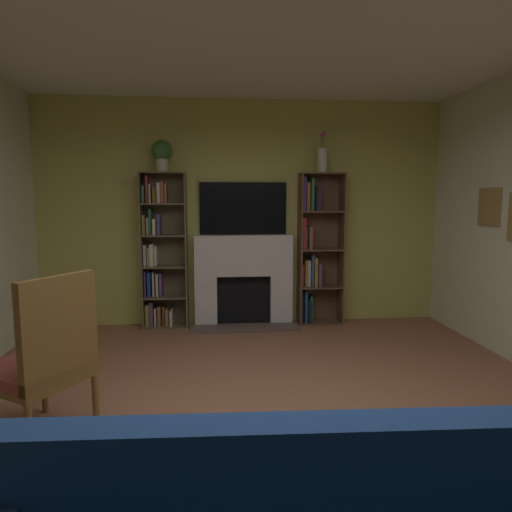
{
  "coord_description": "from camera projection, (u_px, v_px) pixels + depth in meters",
  "views": [
    {
      "loc": [
        -0.35,
        -2.63,
        1.58
      ],
      "look_at": [
        0.0,
        1.23,
        1.09
      ],
      "focal_mm": 31.44,
      "sensor_mm": 36.0,
      "label": 1
    }
  ],
  "objects": [
    {
      "name": "wall_back_accent",
      "position": [
        243.0,
        213.0,
        5.71
      ],
      "size": [
        5.19,
        0.06,
        2.82
      ],
      "primitive_type": "cube",
      "color": "#C1BC5E",
      "rests_on": "ground_plane"
    },
    {
      "name": "vase_with_flowers",
      "position": [
        322.0,
        159.0,
        5.53
      ],
      "size": [
        0.13,
        0.13,
        0.5
      ],
      "color": "beige",
      "rests_on": "bookshelf_right"
    },
    {
      "name": "ground_plane",
      "position": [
        274.0,
        452.0,
        2.83
      ],
      "size": [
        7.35,
        7.35,
        0.0
      ],
      "primitive_type": "plane",
      "color": "#965F45"
    },
    {
      "name": "bookshelf_right",
      "position": [
        315.0,
        250.0,
        5.71
      ],
      "size": [
        0.55,
        0.3,
        1.91
      ],
      "color": "brown",
      "rests_on": "ground_plane"
    },
    {
      "name": "potted_plant",
      "position": [
        162.0,
        153.0,
        5.35
      ],
      "size": [
        0.25,
        0.25,
        0.38
      ],
      "color": "beige",
      "rests_on": "bookshelf_left"
    },
    {
      "name": "tv",
      "position": [
        243.0,
        208.0,
        5.64
      ],
      "size": [
        1.09,
        0.06,
        0.65
      ],
      "primitive_type": "cube",
      "color": "black",
      "rests_on": "fireplace"
    },
    {
      "name": "armchair",
      "position": [
        44.0,
        359.0,
        2.91
      ],
      "size": [
        0.78,
        0.77,
        1.11
      ],
      "color": "brown",
      "rests_on": "ground_plane"
    },
    {
      "name": "fireplace",
      "position": [
        244.0,
        278.0,
        5.67
      ],
      "size": [
        1.33,
        0.5,
        1.14
      ],
      "color": "silver",
      "rests_on": "ground_plane"
    },
    {
      "name": "bookshelf_left",
      "position": [
        160.0,
        254.0,
        5.54
      ],
      "size": [
        0.55,
        0.28,
        1.91
      ],
      "color": "brown",
      "rests_on": "ground_plane"
    }
  ]
}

